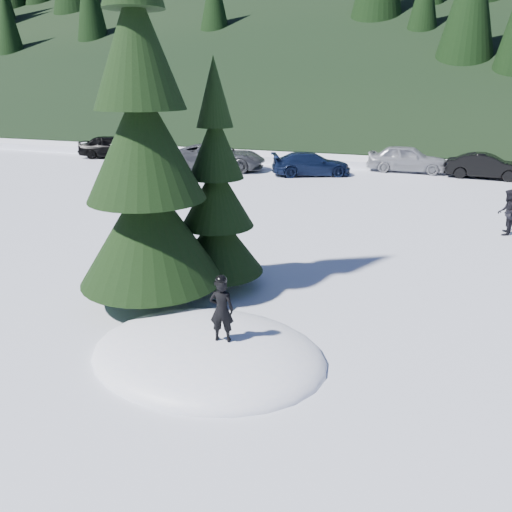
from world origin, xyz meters
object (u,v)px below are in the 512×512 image
(spruce_short, at_px, (217,203))
(child_skier, at_px, (222,310))
(car_4, at_px, (407,159))
(car_2, at_px, (218,157))
(spruce_tall, at_px, (145,157))
(car_1, at_px, (159,156))
(car_5, at_px, (486,166))
(adult_0, at_px, (507,212))
(car_0, at_px, (113,147))
(car_3, at_px, (311,164))

(spruce_short, bearing_deg, child_skier, -64.81)
(spruce_short, distance_m, car_4, 19.20)
(child_skier, height_order, car_2, child_skier)
(spruce_tall, bearing_deg, car_4, 78.51)
(car_1, xyz_separation_m, car_5, (17.70, 3.16, -0.08))
(spruce_short, height_order, car_5, spruce_short)
(spruce_tall, bearing_deg, car_1, 120.16)
(spruce_tall, xyz_separation_m, spruce_short, (1.00, 1.40, -1.22))
(spruce_tall, distance_m, car_5, 21.38)
(spruce_tall, xyz_separation_m, adult_0, (8.12, 8.72, -2.56))
(car_0, relative_size, car_2, 0.81)
(child_skier, bearing_deg, car_1, -68.52)
(spruce_tall, relative_size, car_0, 1.94)
(child_skier, bearing_deg, car_3, -92.38)
(car_4, bearing_deg, spruce_short, 170.89)
(car_1, bearing_deg, car_5, -81.26)
(car_2, relative_size, car_3, 1.28)
(adult_0, xyz_separation_m, car_1, (-17.66, 7.70, -0.04))
(spruce_short, distance_m, car_3, 16.08)
(adult_0, bearing_deg, car_0, -103.92)
(child_skier, bearing_deg, adult_0, -129.45)
(car_0, bearing_deg, car_5, -101.37)
(car_2, height_order, car_3, car_2)
(child_skier, bearing_deg, car_0, -62.74)
(car_0, relative_size, car_5, 1.13)
(spruce_short, distance_m, car_5, 19.59)
(adult_0, relative_size, car_5, 0.39)
(car_0, bearing_deg, adult_0, -127.05)
(adult_0, bearing_deg, spruce_short, -33.44)
(spruce_tall, relative_size, spruce_short, 1.60)
(car_0, xyz_separation_m, car_1, (5.11, -2.76, -0.03))
(spruce_tall, height_order, car_2, spruce_tall)
(child_skier, xyz_separation_m, car_3, (-3.24, 19.26, -0.45))
(spruce_tall, xyz_separation_m, car_3, (-0.68, 17.33, -2.70))
(child_skier, relative_size, car_2, 0.21)
(car_1, bearing_deg, car_3, -85.57)
(car_0, distance_m, car_2, 8.73)
(spruce_tall, bearing_deg, car_0, 127.37)
(spruce_short, xyz_separation_m, car_4, (3.13, 18.90, -1.36))
(car_0, height_order, car_3, car_0)
(spruce_short, relative_size, car_4, 1.23)
(car_1, height_order, car_5, car_1)
(child_skier, height_order, adult_0, child_skier)
(spruce_short, height_order, adult_0, spruce_short)
(car_1, relative_size, car_5, 1.12)
(spruce_tall, relative_size, car_2, 1.58)
(child_skier, relative_size, car_0, 0.26)
(car_5, bearing_deg, child_skier, 170.20)
(adult_0, relative_size, car_3, 0.36)
(spruce_tall, distance_m, car_1, 19.17)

